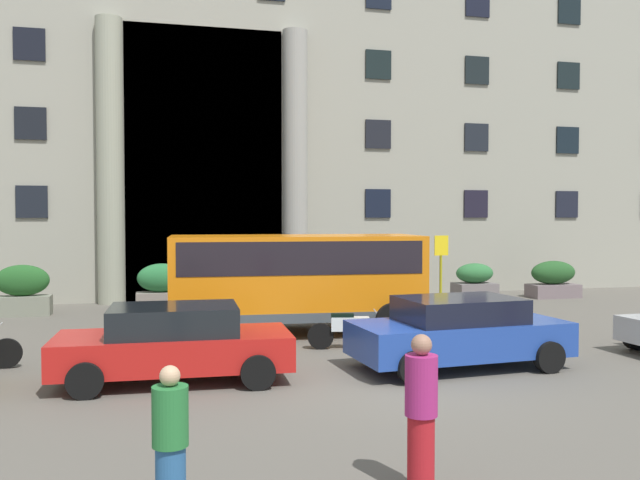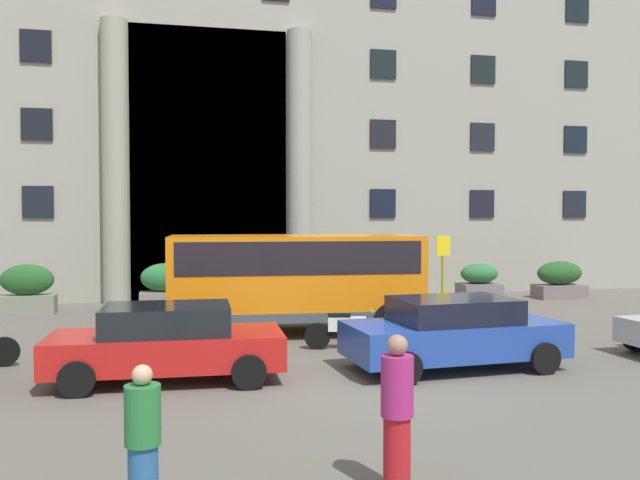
% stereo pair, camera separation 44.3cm
% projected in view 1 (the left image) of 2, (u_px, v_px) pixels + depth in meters
% --- Properties ---
extents(ground_plane, '(80.00, 64.00, 0.12)m').
position_uv_depth(ground_plane, '(394.00, 386.00, 12.11)').
color(ground_plane, '#59544C').
extents(office_building_facade, '(41.41, 9.71, 16.10)m').
position_uv_depth(office_building_facade, '(254.00, 101.00, 28.76)').
color(office_building_facade, gray).
rests_on(office_building_facade, ground_plane).
extents(orange_minibus, '(6.55, 3.06, 2.55)m').
position_uv_depth(orange_minibus, '(296.00, 274.00, 17.22)').
color(orange_minibus, orange).
rests_on(orange_minibus, ground_plane).
extents(bus_stop_sign, '(0.44, 0.08, 2.47)m').
position_uv_depth(bus_stop_sign, '(441.00, 267.00, 19.93)').
color(bus_stop_sign, '#9D9B16').
rests_on(bus_stop_sign, ground_plane).
extents(hedge_planter_east, '(1.61, 0.83, 1.53)m').
position_uv_depth(hedge_planter_east, '(162.00, 288.00, 21.30)').
color(hedge_planter_east, slate).
rests_on(hedge_planter_east, ground_plane).
extents(hedge_planter_entrance_left, '(1.66, 0.72, 1.56)m').
position_uv_depth(hedge_planter_entrance_left, '(22.00, 291.00, 20.26)').
color(hedge_planter_entrance_left, slate).
rests_on(hedge_planter_entrance_left, ground_plane).
extents(hedge_planter_far_west, '(1.87, 0.93, 1.38)m').
position_uv_depth(hedge_planter_far_west, '(553.00, 280.00, 24.85)').
color(hedge_planter_far_west, slate).
rests_on(hedge_planter_far_west, ground_plane).
extents(hedge_planter_far_east, '(1.46, 0.96, 1.35)m').
position_uv_depth(hedge_planter_far_east, '(475.00, 283.00, 23.88)').
color(hedge_planter_far_east, slate).
rests_on(hedge_planter_far_east, ground_plane).
extents(parked_coupe_end, '(4.40, 2.30, 1.42)m').
position_uv_depth(parked_coupe_end, '(459.00, 332.00, 13.29)').
color(parked_coupe_end, '#204099').
rests_on(parked_coupe_end, ground_plane).
extents(parked_sedan_second, '(4.32, 2.14, 1.40)m').
position_uv_depth(parked_sedan_second, '(174.00, 343.00, 12.19)').
color(parked_sedan_second, red).
rests_on(parked_sedan_second, ground_plane).
extents(motorcycle_near_kerb, '(1.93, 0.62, 0.89)m').
position_uv_depth(motorcycle_near_kerb, '(136.00, 337.00, 14.27)').
color(motorcycle_near_kerb, black).
rests_on(motorcycle_near_kerb, ground_plane).
extents(motorcycle_far_end, '(1.93, 0.69, 0.89)m').
position_uv_depth(motorcycle_far_end, '(348.00, 329.00, 15.18)').
color(motorcycle_far_end, black).
rests_on(motorcycle_far_end, ground_plane).
extents(pedestrian_man_red_shirt, '(0.36, 0.36, 1.58)m').
position_uv_depth(pedestrian_man_red_shirt, '(170.00, 444.00, 6.56)').
color(pedestrian_man_red_shirt, '#275588').
rests_on(pedestrian_man_red_shirt, ground_plane).
extents(pedestrian_child_trailing, '(0.36, 0.36, 1.76)m').
position_uv_depth(pedestrian_child_trailing, '(421.00, 413.00, 7.26)').
color(pedestrian_child_trailing, '#AB1920').
rests_on(pedestrian_child_trailing, ground_plane).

